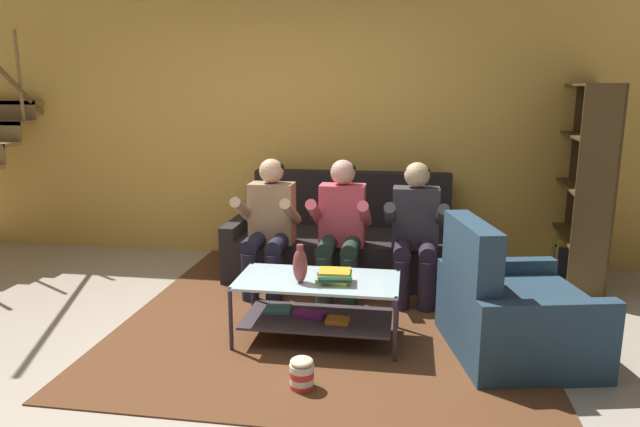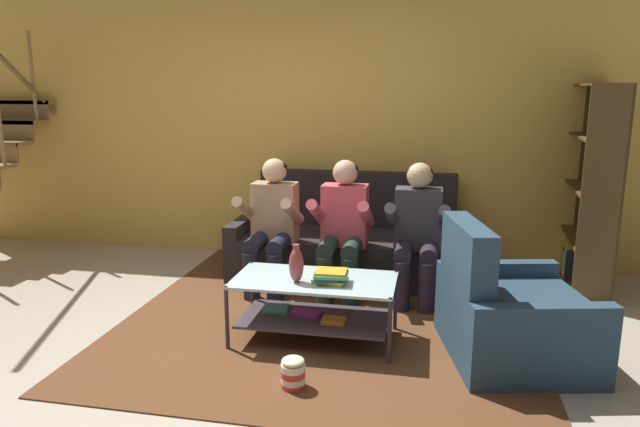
{
  "view_description": "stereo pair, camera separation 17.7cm",
  "coord_description": "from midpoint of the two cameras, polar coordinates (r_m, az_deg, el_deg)",
  "views": [
    {
      "loc": [
        1.08,
        -3.26,
        1.71
      ],
      "look_at": [
        0.42,
        0.93,
        0.78
      ],
      "focal_mm": 32.0,
      "sensor_mm": 36.0,
      "label": 1
    },
    {
      "loc": [
        1.25,
        -3.23,
        1.71
      ],
      "look_at": [
        0.42,
        0.93,
        0.78
      ],
      "focal_mm": 32.0,
      "sensor_mm": 36.0,
      "label": 2
    }
  ],
  "objects": [
    {
      "name": "vase",
      "position": [
        3.81,
        -1.05,
        -5.13
      ],
      "size": [
        0.1,
        0.1,
        0.26
      ],
      "color": "brown",
      "rests_on": "coffee_table"
    },
    {
      "name": "person_seated_middle",
      "position": [
        4.74,
        3.36,
        -1.04
      ],
      "size": [
        0.5,
        0.58,
        1.14
      ],
      "color": "#1D2E26",
      "rests_on": "ground"
    },
    {
      "name": "popcorn_tub",
      "position": [
        3.43,
        -1.17,
        -15.66
      ],
      "size": [
        0.14,
        0.14,
        0.2
      ],
      "color": "red",
      "rests_on": "ground"
    },
    {
      "name": "person_seated_right",
      "position": [
        4.7,
        10.79,
        -1.41
      ],
      "size": [
        0.5,
        0.58,
        1.13
      ],
      "color": "#261D2A",
      "rests_on": "ground"
    },
    {
      "name": "couch",
      "position": [
        5.36,
        4.16,
        -3.06
      ],
      "size": [
        2.16,
        0.93,
        0.93
      ],
      "color": "black",
      "rests_on": "ground"
    },
    {
      "name": "book_stack",
      "position": [
        3.82,
        2.39,
        -6.32
      ],
      "size": [
        0.25,
        0.2,
        0.09
      ],
      "color": "#AAB93F",
      "rests_on": "coffee_table"
    },
    {
      "name": "area_rug",
      "position": [
        4.63,
        2.43,
        -9.31
      ],
      "size": [
        3.0,
        3.43,
        0.01
      ],
      "color": "#58331C",
      "rests_on": "ground"
    },
    {
      "name": "coffee_table",
      "position": [
        3.96,
        0.65,
        -8.63
      ],
      "size": [
        1.1,
        0.57,
        0.44
      ],
      "color": "#AAC5CA",
      "rests_on": "ground"
    },
    {
      "name": "ground",
      "position": [
        3.85,
        -7.73,
        -14.17
      ],
      "size": [
        16.8,
        16.8,
        0.0
      ],
      "primitive_type": "plane",
      "color": "#AB9F8E"
    },
    {
      "name": "back_partition",
      "position": [
        5.83,
        -0.16,
        9.76
      ],
      "size": [
        8.4,
        0.12,
        2.9
      ],
      "primitive_type": "cube",
      "color": "gold",
      "rests_on": "ground"
    },
    {
      "name": "armchair",
      "position": [
        3.94,
        19.65,
        -9.64
      ],
      "size": [
        1.02,
        1.1,
        0.9
      ],
      "color": "#253D4F",
      "rests_on": "ground"
    },
    {
      "name": "bookshelf",
      "position": [
        5.52,
        26.52,
        0.66
      ],
      "size": [
        0.38,
        0.98,
        1.76
      ],
      "color": "#4B361B",
      "rests_on": "ground"
    },
    {
      "name": "person_seated_left",
      "position": [
        4.86,
        -3.81,
        -0.72
      ],
      "size": [
        0.5,
        0.58,
        1.13
      ],
      "color": "#1C1D2E",
      "rests_on": "ground"
    }
  ]
}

